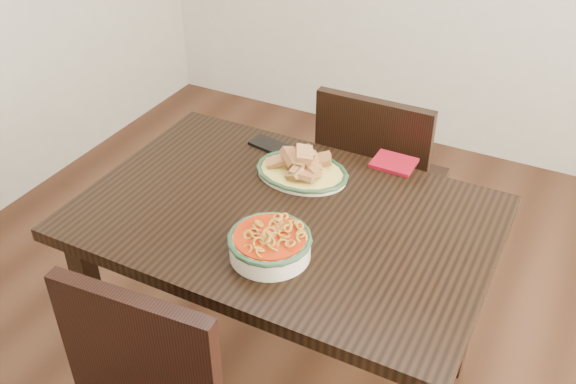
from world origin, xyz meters
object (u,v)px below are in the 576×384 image
at_px(chair_far, 377,181).
at_px(smartphone, 269,145).
at_px(noodle_bowl, 270,242).
at_px(dining_table, 285,239).
at_px(fish_plate, 302,163).

relative_size(chair_far, smartphone, 6.69).
height_order(noodle_bowl, smartphone, noodle_bowl).
bearing_deg(dining_table, noodle_bowl, -74.18).
bearing_deg(dining_table, chair_far, 84.03).
bearing_deg(noodle_bowl, fish_plate, 104.01).
distance_m(dining_table, smartphone, 0.39).
bearing_deg(smartphone, dining_table, -43.21).
distance_m(chair_far, noodle_bowl, 0.88).
distance_m(noodle_bowl, smartphone, 0.57).
height_order(chair_far, fish_plate, chair_far).
bearing_deg(chair_far, smartphone, 48.56).
xyz_separation_m(fish_plate, noodle_bowl, (0.10, -0.39, -0.00)).
bearing_deg(noodle_bowl, chair_far, 89.04).
height_order(fish_plate, noodle_bowl, fish_plate).
relative_size(dining_table, fish_plate, 4.07).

